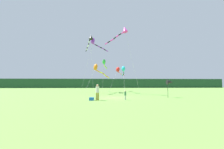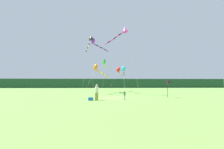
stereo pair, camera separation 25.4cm
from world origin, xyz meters
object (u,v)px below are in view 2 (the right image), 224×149
(person_child, at_px, (125,95))
(kite_orange, at_px, (98,69))
(kite_magenta, at_px, (122,31))
(kite_black, at_px, (91,39))
(banner_flag_pole, at_px, (170,82))
(kite_cyan, at_px, (124,69))
(kite_red, at_px, (119,70))
(kite_green, at_px, (104,63))
(cooler_box, at_px, (91,99))
(person_adult, at_px, (97,91))
(kite_purple, at_px, (94,42))

(person_child, height_order, kite_orange, kite_orange)
(person_child, distance_m, kite_magenta, 13.74)
(kite_black, bearing_deg, kite_orange, -64.85)
(banner_flag_pole, relative_size, kite_cyan, 0.37)
(kite_cyan, relative_size, kite_magenta, 0.56)
(kite_red, relative_size, kite_cyan, 0.92)
(kite_red, distance_m, kite_green, 5.51)
(cooler_box, xyz_separation_m, banner_flag_pole, (10.44, 2.64, 1.92))
(kite_red, xyz_separation_m, kite_cyan, (0.42, -6.40, -0.51))
(kite_black, distance_m, kite_magenta, 8.32)
(person_child, xyz_separation_m, kite_orange, (-3.65, 9.95, 4.01))
(kite_black, xyz_separation_m, kite_magenta, (6.33, -5.40, -0.22))
(person_child, bearing_deg, kite_red, 86.70)
(person_child, xyz_separation_m, kite_green, (-2.46, 14.62, 5.96))
(kite_cyan, height_order, kite_magenta, kite_magenta)
(person_adult, xyz_separation_m, kite_orange, (-0.43, 10.19, 3.60))
(person_child, distance_m, cooler_box, 3.91)
(kite_red, xyz_separation_m, kite_orange, (-4.73, -8.70, -0.71))
(kite_red, xyz_separation_m, kite_magenta, (-0.24, -10.17, 6.06))
(person_adult, xyz_separation_m, kite_green, (0.76, 14.85, 5.56))
(kite_magenta, bearing_deg, kite_purple, 133.65)
(kite_purple, relative_size, kite_orange, 1.54)
(kite_cyan, xyz_separation_m, kite_green, (-3.96, 2.36, 1.75))
(person_adult, relative_size, person_child, 1.65)
(person_child, relative_size, cooler_box, 2.06)
(banner_flag_pole, xyz_separation_m, kite_magenta, (-5.73, 6.07, 9.30))
(person_adult, distance_m, kite_orange, 10.82)
(kite_cyan, bearing_deg, banner_flag_pole, -62.80)
(kite_orange, relative_size, kite_black, 0.63)
(cooler_box, height_order, kite_black, kite_black)
(cooler_box, bearing_deg, kite_red, 75.31)
(banner_flag_pole, relative_size, kite_orange, 0.33)
(kite_cyan, height_order, kite_black, kite_black)
(banner_flag_pole, bearing_deg, person_adult, -164.87)
(person_child, distance_m, kite_cyan, 13.05)
(kite_red, height_order, kite_green, kite_green)
(person_adult, xyz_separation_m, kite_purple, (-1.48, 14.52, 10.03))
(kite_cyan, xyz_separation_m, kite_orange, (-5.15, -2.30, -0.20))
(person_child, bearing_deg, kite_cyan, 83.02)
(kite_magenta, bearing_deg, kite_green, 118.23)
(person_adult, xyz_separation_m, kite_black, (-2.28, 14.12, 10.59))
(kite_cyan, xyz_separation_m, kite_magenta, (-0.67, -3.77, 6.56))
(person_child, relative_size, kite_black, 0.09)
(banner_flag_pole, distance_m, kite_green, 15.83)
(kite_black, bearing_deg, kite_cyan, -13.07)
(cooler_box, distance_m, kite_green, 16.23)
(kite_orange, distance_m, kite_magenta, 8.25)
(kite_orange, bearing_deg, kite_green, 75.64)
(cooler_box, distance_m, banner_flag_pole, 10.94)
(kite_cyan, relative_size, kite_orange, 0.88)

